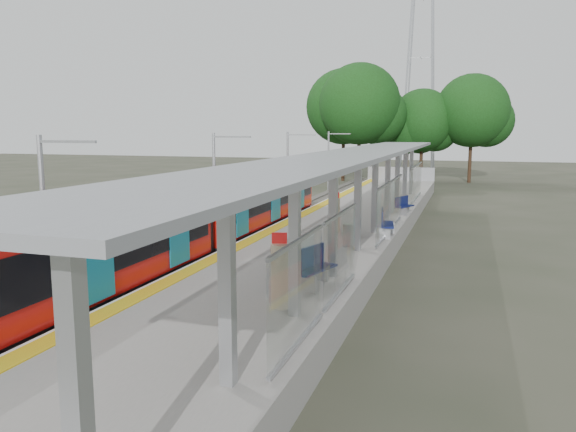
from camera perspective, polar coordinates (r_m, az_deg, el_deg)
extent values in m
cube|color=#59544C|center=(29.23, -3.35, -1.96)|extent=(3.00, 70.00, 0.24)
cube|color=gray|center=(27.86, 5.31, -1.72)|extent=(6.00, 50.00, 1.00)
cube|color=yellow|center=(28.43, 0.30, -0.42)|extent=(0.60, 50.00, 0.02)
cube|color=#9EA0A5|center=(52.19, 11.38, 4.24)|extent=(6.00, 0.10, 1.20)
cube|color=black|center=(16.67, -22.29, -8.99)|extent=(2.50, 13.50, 0.70)
cube|color=red|center=(16.27, -22.61, -3.60)|extent=(2.65, 13.50, 2.50)
cube|color=black|center=(16.26, -22.62, -3.43)|extent=(2.72, 12.96, 1.20)
cube|color=black|center=(16.06, -22.88, 0.94)|extent=(2.40, 12.82, 0.15)
cube|color=#0C637F|center=(15.47, -18.73, -4.58)|extent=(0.04, 1.30, 2.00)
cube|color=black|center=(28.56, -3.81, -1.14)|extent=(2.50, 13.50, 0.70)
cube|color=red|center=(28.33, -3.84, 2.05)|extent=(2.65, 13.50, 2.50)
cube|color=black|center=(28.33, -3.84, 2.15)|extent=(2.72, 12.96, 1.20)
cube|color=black|center=(28.21, -3.87, 4.68)|extent=(2.40, 12.82, 0.15)
cube|color=#0C637F|center=(27.88, -1.24, 1.65)|extent=(0.04, 1.30, 2.00)
cylinder|color=black|center=(24.38, -7.92, -3.64)|extent=(2.20, 0.70, 0.70)
cube|color=black|center=(22.04, -10.64, -0.65)|extent=(2.30, 0.80, 2.40)
cube|color=#9EA0A5|center=(6.78, -20.70, -16.13)|extent=(0.25, 0.25, 3.50)
cube|color=#9EA0A5|center=(10.00, -6.20, -7.51)|extent=(0.25, 0.25, 3.50)
cube|color=#9EA0A5|center=(13.64, 0.69, -3.06)|extent=(0.25, 0.25, 3.50)
cube|color=#9EA0A5|center=(17.43, 4.59, -0.49)|extent=(0.25, 0.25, 3.50)
cube|color=#9EA0A5|center=(21.31, 7.09, 1.15)|extent=(0.25, 0.25, 3.50)
cube|color=#9EA0A5|center=(25.22, 8.82, 2.29)|extent=(0.25, 0.25, 3.50)
cube|color=#9EA0A5|center=(29.15, 10.08, 3.11)|extent=(0.25, 0.25, 3.50)
cube|color=#9EA0A5|center=(33.11, 11.04, 3.74)|extent=(0.25, 0.25, 3.50)
cube|color=#9EA0A5|center=(37.07, 11.80, 4.24)|extent=(0.25, 0.25, 3.50)
cube|color=#9EA0A5|center=(41.04, 12.41, 4.64)|extent=(0.25, 0.25, 3.50)
cube|color=gray|center=(23.18, 7.14, 6.30)|extent=(3.20, 38.00, 0.16)
cylinder|color=#9EA0A5|center=(23.53, 3.41, 6.19)|extent=(0.24, 38.00, 0.24)
cube|color=silver|center=(11.72, 1.05, -7.82)|extent=(0.05, 3.70, 2.20)
cube|color=silver|center=(15.47, 5.37, -3.76)|extent=(0.05, 3.70, 2.20)
cube|color=silver|center=(23.22, 9.70, 0.35)|extent=(0.05, 3.70, 2.20)
cube|color=silver|center=(27.15, 10.92, 1.52)|extent=(0.05, 3.70, 2.20)
cube|color=silver|center=(35.06, 12.55, 3.06)|extent=(0.05, 3.70, 2.20)
cube|color=silver|center=(39.03, 13.12, 3.60)|extent=(0.05, 3.70, 2.20)
cylinder|color=#382316|center=(62.04, 5.63, 6.05)|extent=(0.36, 0.36, 5.36)
sphere|color=#164D18|center=(62.02, 5.70, 11.00)|extent=(8.14, 8.14, 8.14)
cylinder|color=#382316|center=(58.74, 7.19, 5.92)|extent=(0.36, 0.36, 5.44)
sphere|color=#164D18|center=(58.73, 7.30, 11.23)|extent=(8.28, 8.28, 8.28)
cylinder|color=#382316|center=(62.19, 11.97, 5.30)|extent=(0.36, 0.36, 4.04)
sphere|color=#164D18|center=(62.10, 12.09, 9.03)|extent=(6.14, 6.14, 6.14)
cylinder|color=#382316|center=(61.97, 13.36, 5.40)|extent=(0.36, 0.36, 4.37)
sphere|color=#164D18|center=(61.89, 13.51, 9.44)|extent=(6.64, 6.64, 6.64)
cylinder|color=#382316|center=(62.63, 18.00, 5.54)|extent=(0.36, 0.36, 5.02)
sphere|color=#164D18|center=(62.59, 18.22, 10.13)|extent=(7.63, 7.63, 7.63)
cylinder|color=#9EA0A5|center=(18.64, -23.48, -0.75)|extent=(0.16, 0.16, 5.40)
cube|color=#9EA0A5|center=(17.77, -21.53, 7.04)|extent=(2.00, 0.08, 0.08)
cylinder|color=#9EA0A5|center=(28.66, -7.48, 2.98)|extent=(0.16, 0.16, 5.40)
cube|color=#9EA0A5|center=(28.11, -5.72, 8.00)|extent=(2.00, 0.08, 0.08)
cylinder|color=#9EA0A5|center=(39.79, -0.04, 4.65)|extent=(0.16, 0.16, 5.40)
cube|color=#9EA0A5|center=(39.39, 1.36, 8.24)|extent=(2.00, 0.08, 0.08)
cylinder|color=#9EA0A5|center=(51.32, 4.12, 5.54)|extent=(0.16, 0.16, 5.40)
cube|color=#9EA0A5|center=(51.01, 5.26, 8.32)|extent=(2.00, 0.08, 0.08)
cube|color=#101851|center=(16.45, 2.80, -5.44)|extent=(1.00, 1.78, 0.07)
cube|color=#101851|center=(16.43, 2.04, -4.23)|extent=(0.57, 1.65, 0.63)
cube|color=#9EA0A5|center=(15.88, 2.14, -6.93)|extent=(0.45, 0.20, 0.50)
cube|color=#9EA0A5|center=(17.15, 3.39, -5.76)|extent=(0.45, 0.20, 0.50)
cube|color=#101851|center=(24.49, 10.06, -0.86)|extent=(0.78, 1.77, 0.07)
cube|color=#101851|center=(24.47, 9.55, -0.04)|extent=(0.34, 1.70, 0.63)
cube|color=#9EA0A5|center=(23.86, 9.81, -1.74)|extent=(0.46, 0.14, 0.50)
cube|color=#9EA0A5|center=(25.20, 10.26, -1.20)|extent=(0.46, 0.14, 0.50)
cube|color=#101851|center=(31.20, 11.80, 0.97)|extent=(0.90, 1.47, 0.06)
cube|color=#101851|center=(31.18, 11.47, 1.50)|extent=(0.56, 1.33, 0.52)
cube|color=#9EA0A5|center=(30.67, 11.67, 0.44)|extent=(0.37, 0.19, 0.41)
cube|color=#9EA0A5|center=(31.78, 11.90, 0.71)|extent=(0.37, 0.19, 0.41)
cylinder|color=beige|center=(14.42, -0.87, -6.15)|extent=(0.44, 0.44, 1.67)
cube|color=red|center=(14.19, -0.88, -2.25)|extent=(0.39, 0.17, 0.28)
cylinder|color=beige|center=(25.17, 4.83, 0.08)|extent=(0.41, 0.41, 1.52)
cube|color=red|center=(25.05, 4.85, 2.14)|extent=(0.36, 0.14, 0.25)
cylinder|color=#9EA0A5|center=(22.21, 6.13, -1.94)|extent=(0.50, 0.50, 0.89)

